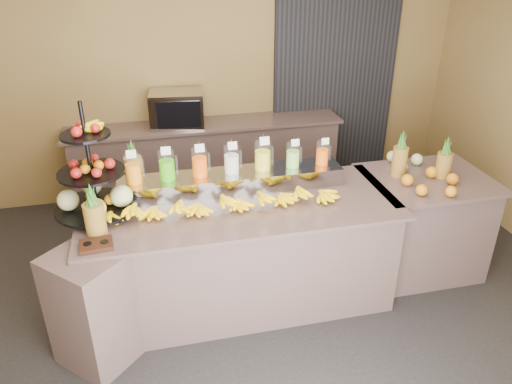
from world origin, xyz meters
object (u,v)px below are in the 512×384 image
object	(u,v)px
pitcher_tray	(232,181)
condiment_caddy	(96,245)
banana_heap	(220,201)
oven_warmer	(177,109)
fruit_stand	(100,186)
right_fruit_pile	(425,173)

from	to	relation	value
pitcher_tray	condiment_caddy	size ratio (longest dim) A/B	8.40
pitcher_tray	banana_heap	bearing A→B (deg)	-115.75
banana_heap	pitcher_tray	bearing A→B (deg)	64.25
banana_heap	oven_warmer	world-z (taller)	oven_warmer
pitcher_tray	banana_heap	distance (m)	0.35
fruit_stand	right_fruit_pile	distance (m)	2.67
pitcher_tray	fruit_stand	distance (m)	1.05
fruit_stand	banana_heap	bearing A→B (deg)	-16.72
pitcher_tray	oven_warmer	xyz separation A→B (m)	(-0.29, 1.67, 0.12)
pitcher_tray	fruit_stand	bearing A→B (deg)	-171.41
right_fruit_pile	fruit_stand	bearing A→B (deg)	178.19
banana_heap	right_fruit_pile	distance (m)	1.78
condiment_caddy	oven_warmer	world-z (taller)	oven_warmer
banana_heap	fruit_stand	bearing A→B (deg)	169.95
fruit_stand	oven_warmer	bearing A→B (deg)	61.30
pitcher_tray	oven_warmer	world-z (taller)	oven_warmer
condiment_caddy	oven_warmer	xyz separation A→B (m)	(0.77, 2.31, 0.18)
right_fruit_pile	oven_warmer	world-z (taller)	oven_warmer
oven_warmer	right_fruit_pile	bearing A→B (deg)	-37.67
pitcher_tray	condiment_caddy	world-z (taller)	pitcher_tray
pitcher_tray	right_fruit_pile	bearing A→B (deg)	-8.38
pitcher_tray	fruit_stand	world-z (taller)	fruit_stand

